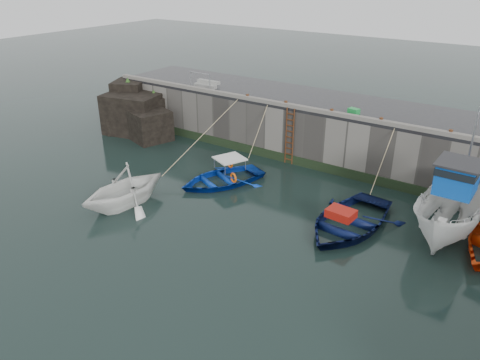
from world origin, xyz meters
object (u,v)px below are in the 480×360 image
Objects in this scene: boat_near_white at (126,204)px; fish_crate at (354,111)px; ladder at (289,137)px; boat_near_navy at (348,227)px; bollard_c at (332,112)px; bollard_b at (286,103)px; boat_near_blue at (222,182)px; boat_far_white at (452,211)px; bollard_d at (381,120)px; bollard_a at (248,97)px; bollard_e at (451,133)px.

boat_near_white is 12.36m from fish_crate.
ladder reaches higher than boat_near_navy.
fish_crate is 1.95× the size of bollard_c.
boat_near_navy is 8.48m from bollard_b.
boat_near_white is at bearing -93.16° from boat_near_blue.
boat_far_white is at bearing -18.68° from fish_crate.
boat_near_blue is 7.74m from fish_crate.
bollard_c is 1.00× the size of bollard_d.
boat_far_white is (13.02, 5.85, 1.05)m from boat_near_white.
bollard_c is (5.20, 0.00, 0.00)m from bollard_a.
bollard_a is at bearing 131.38° from boat_near_blue.
boat_near_blue is 5.68m from bollard_b.
bollard_b is (3.38, 8.95, 3.30)m from boat_near_white.
bollard_d is (-4.34, 3.10, 2.25)m from boat_far_white.
bollard_a is 1.00× the size of bollard_b.
boat_near_navy is (9.39, 3.95, 0.00)m from boat_near_white.
boat_near_blue is 10.87m from boat_far_white.
fish_crate is 1.95× the size of bollard_b.
boat_far_white is at bearing -69.80° from bollard_e.
boat_near_white is 10.12m from bollard_b.
boat_near_blue is 16.29× the size of bollard_a.
bollard_c is at bearing 0.00° from bollard_b.
bollard_a and bollard_c have the same top height.
bollard_a is at bearing 180.00° from bollard_e.
bollard_d is at bearing 145.59° from boat_far_white.
ladder is at bearing -148.15° from fish_crate.
bollard_a is (-8.51, 5.00, 3.30)m from boat_near_navy.
bollard_a is 11.00m from bollard_e.
ladder is at bearing -176.00° from bollard_d.
boat_far_white is at bearing -24.04° from bollard_c.
ladder is 11.43× the size of bollard_e.
bollard_e is (11.88, 8.95, 3.30)m from boat_near_white.
fish_crate is 1.15m from bollard_c.
boat_near_blue is 16.29× the size of bollard_d.
boat_near_white is 15.52× the size of bollard_c.
bollard_c and bollard_d have the same top height.
boat_far_white reaches higher than boat_near_navy.
boat_near_navy is 6.49m from bollard_e.
bollard_e reaches higher than boat_near_blue.
fish_crate reaches higher than boat_near_navy.
bollard_e reaches higher than boat_near_navy.
ladder reaches higher than boat_near_blue.
bollard_e is at bearing 0.00° from bollard_b.
fish_crate is (6.99, 9.65, 3.30)m from boat_near_white.
bollard_c is at bearing 62.73° from boat_near_white.
bollard_a is at bearing 166.79° from boat_far_white.
ladder is at bearing -33.86° from bollard_b.
boat_far_white reaches higher than bollard_d.
boat_far_white is at bearing 31.36° from boat_near_blue.
bollard_a is 1.00× the size of bollard_e.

